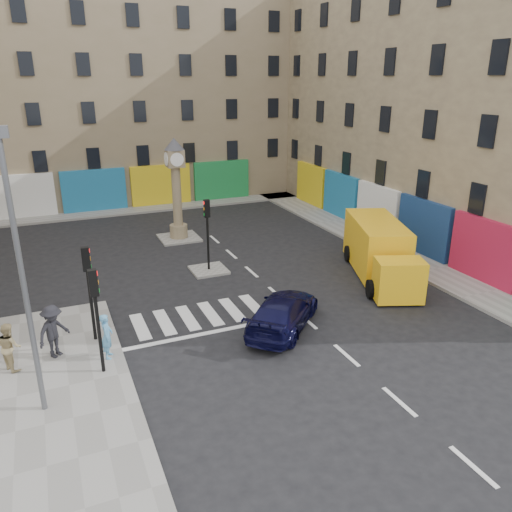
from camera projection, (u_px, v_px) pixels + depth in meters
ground at (319, 331)px, 19.92m from camera, size 120.00×120.00×0.00m
sidewalk_left at (16, 434)px, 14.09m from camera, size 7.00×16.00×0.15m
sidewalk_right at (359, 235)px, 31.77m from camera, size 2.60×30.00×0.15m
sidewalk_far at (125, 211)px, 37.62m from camera, size 32.00×2.40×0.15m
island_near at (209, 270)px, 26.08m from camera, size 1.80×1.80×0.12m
island_far at (179, 238)px, 31.27m from camera, size 2.40×2.40×0.12m
building_right at (452, 103)px, 31.42m from camera, size 10.00×30.00×16.00m
building_far at (104, 91)px, 39.78m from camera, size 32.00×10.00×17.00m
traffic_light_left_near at (96, 305)px, 16.13m from camera, size 0.28×0.22×3.70m
traffic_light_left_far at (88, 279)px, 18.21m from camera, size 0.28×0.22×3.70m
traffic_light_island at (207, 223)px, 25.22m from camera, size 0.28×0.22×3.70m
lamp_post at (20, 265)px, 13.48m from camera, size 0.50×0.25×8.30m
clock_pillar at (176, 183)px, 30.09m from camera, size 1.20×1.20×6.10m
navy_sedan at (283, 312)px, 19.99m from camera, size 4.76×4.83×1.40m
yellow_van at (380, 251)px, 25.16m from camera, size 4.64×7.59×2.66m
pedestrian_blue at (107, 336)px, 17.55m from camera, size 0.55×0.69×1.67m
pedestrian_tan at (10, 346)px, 16.84m from camera, size 0.96×1.03×1.70m
pedestrian_dark at (53, 331)px, 17.56m from camera, size 1.45×1.37×1.97m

